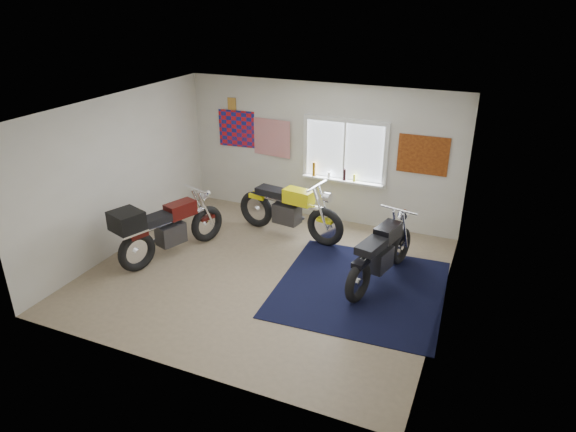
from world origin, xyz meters
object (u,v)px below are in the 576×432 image
at_px(navy_rug, 360,288).
at_px(yellow_triumph, 289,211).
at_px(maroon_tourer, 164,228).
at_px(black_chrome_bike, 381,254).

bearing_deg(navy_rug, yellow_triumph, 143.41).
height_order(navy_rug, maroon_tourer, maroon_tourer).
xyz_separation_m(navy_rug, maroon_tourer, (-3.35, -0.35, 0.56)).
relative_size(navy_rug, yellow_triumph, 1.16).
relative_size(yellow_triumph, black_chrome_bike, 1.09).
height_order(black_chrome_bike, maroon_tourer, maroon_tourer).
relative_size(navy_rug, maroon_tourer, 1.23).
height_order(yellow_triumph, black_chrome_bike, yellow_triumph).
bearing_deg(maroon_tourer, navy_rug, -64.90).
bearing_deg(navy_rug, black_chrome_bike, 60.59).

